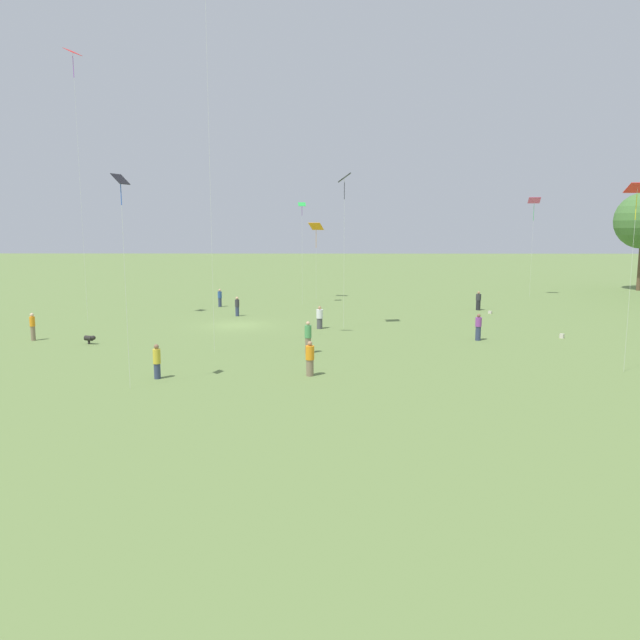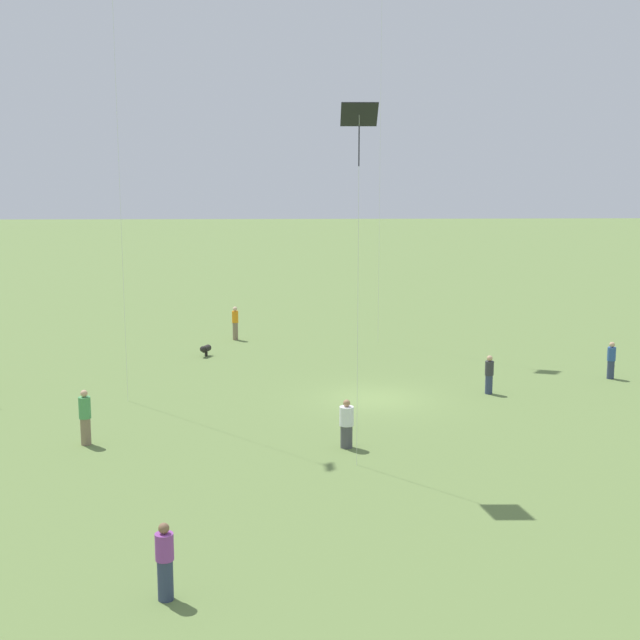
% 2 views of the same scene
% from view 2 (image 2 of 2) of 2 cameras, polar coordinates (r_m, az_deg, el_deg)
% --- Properties ---
extents(ground_plane, '(240.00, 240.00, 0.00)m').
position_cam_2_polar(ground_plane, '(36.17, 3.53, -5.06)').
color(ground_plane, olive).
extents(person_0, '(0.52, 0.52, 1.90)m').
position_cam_2_polar(person_0, '(31.14, -14.80, -6.05)').
color(person_0, '#847056').
rests_on(person_0, ground_plane).
extents(person_1, '(0.49, 0.49, 1.62)m').
position_cam_2_polar(person_1, '(37.36, 10.78, -3.46)').
color(person_1, '#333D5B').
rests_on(person_1, ground_plane).
extents(person_2, '(0.48, 0.48, 1.65)m').
position_cam_2_polar(person_2, '(41.31, 18.14, -2.47)').
color(person_2, '#333D5B').
rests_on(person_2, ground_plane).
extents(person_4, '(0.48, 0.48, 1.65)m').
position_cam_2_polar(person_4, '(29.87, 1.71, -6.70)').
color(person_4, '#4C4C51').
rests_on(person_4, ground_plane).
extents(person_6, '(0.45, 0.45, 1.81)m').
position_cam_2_polar(person_6, '(48.11, -5.45, -0.20)').
color(person_6, '#847056').
rests_on(person_6, ground_plane).
extents(person_7, '(0.42, 0.42, 1.76)m').
position_cam_2_polar(person_7, '(20.22, -9.90, -15.01)').
color(person_7, '#333D5B').
rests_on(person_7, ground_plane).
extents(kite_3, '(1.11, 0.92, 11.13)m').
position_cam_2_polar(kite_3, '(26.91, 2.52, 12.35)').
color(kite_3, black).
rests_on(kite_3, ground_plane).
extents(dog_0, '(0.51, 0.79, 0.57)m').
position_cam_2_polar(dog_0, '(44.20, -7.36, -1.85)').
color(dog_0, black).
rests_on(dog_0, ground_plane).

